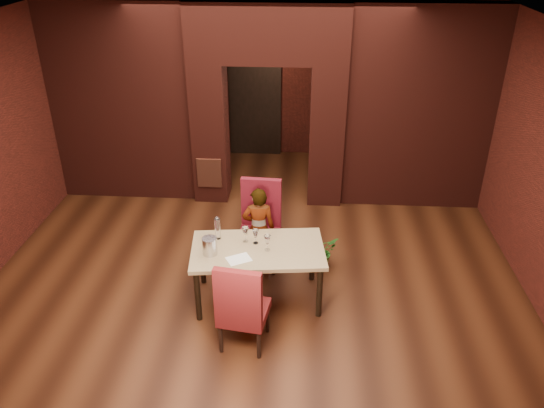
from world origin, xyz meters
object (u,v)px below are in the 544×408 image
at_px(wine_glass_a, 245,235).
at_px(water_bottle, 218,228).
at_px(chair_far, 259,226).
at_px(person_seated, 259,229).
at_px(wine_glass_b, 256,237).
at_px(chair_near, 244,302).
at_px(dining_table, 258,274).
at_px(wine_glass_c, 267,243).
at_px(potted_plant, 322,251).
at_px(wine_bucket, 210,246).

relative_size(wine_glass_a, water_bottle, 0.66).
bearing_deg(chair_far, person_seated, -86.84).
distance_m(chair_far, wine_glass_a, 0.68).
bearing_deg(water_bottle, wine_glass_b, -9.23).
distance_m(chair_near, wine_glass_b, 0.95).
relative_size(dining_table, wine_glass_c, 7.69).
distance_m(chair_near, wine_glass_a, 0.98).
bearing_deg(chair_near, chair_far, -82.71).
bearing_deg(dining_table, wine_glass_b, 101.15).
bearing_deg(dining_table, wine_glass_a, 132.71).
height_order(dining_table, wine_glass_a, wine_glass_a).
relative_size(wine_glass_b, potted_plant, 0.42).
relative_size(dining_table, person_seated, 1.33).
height_order(chair_far, person_seated, chair_far).
distance_m(dining_table, water_bottle, 0.76).
xyz_separation_m(wine_bucket, potted_plant, (1.35, 0.95, -0.63)).
bearing_deg(chair_near, person_seated, -82.74).
relative_size(wine_glass_c, water_bottle, 0.69).
bearing_deg(wine_glass_a, wine_bucket, -142.41).
bearing_deg(wine_glass_c, chair_near, -104.83).
xyz_separation_m(dining_table, chair_near, (-0.08, -0.79, 0.19)).
distance_m(wine_glass_b, water_bottle, 0.48).
distance_m(wine_glass_c, potted_plant, 1.24).
relative_size(person_seated, wine_glass_c, 5.77).
relative_size(wine_glass_b, water_bottle, 0.63).
height_order(chair_far, potted_plant, chair_far).
xyz_separation_m(dining_table, person_seated, (-0.06, 0.71, 0.22)).
xyz_separation_m(wine_glass_b, wine_glass_c, (0.15, -0.15, 0.01)).
distance_m(water_bottle, potted_plant, 1.59).
xyz_separation_m(wine_glass_b, water_bottle, (-0.47, 0.08, 0.06)).
xyz_separation_m(water_bottle, potted_plant, (1.31, 0.60, -0.67)).
xyz_separation_m(person_seated, wine_bucket, (-0.49, -0.86, 0.26)).
relative_size(dining_table, chair_near, 1.42).
relative_size(chair_near, wine_glass_b, 5.93).
distance_m(dining_table, wine_glass_a, 0.52).
distance_m(wine_glass_b, potted_plant, 1.24).
relative_size(wine_glass_c, potted_plant, 0.46).
height_order(dining_table, wine_glass_c, wine_glass_c).
relative_size(dining_table, potted_plant, 3.57).
xyz_separation_m(chair_far, wine_glass_a, (-0.11, -0.62, 0.25)).
xyz_separation_m(dining_table, wine_glass_c, (0.12, -0.03, 0.48)).
xyz_separation_m(chair_near, water_bottle, (-0.43, 0.98, 0.34)).
bearing_deg(wine_glass_b, chair_far, 91.76).
height_order(wine_glass_c, potted_plant, wine_glass_c).
xyz_separation_m(wine_glass_c, potted_plant, (0.68, 0.82, -0.63)).
bearing_deg(chair_far, wine_glass_b, -84.79).
distance_m(chair_far, water_bottle, 0.79).
height_order(wine_glass_b, wine_glass_c, wine_glass_c).
bearing_deg(wine_glass_a, water_bottle, 171.84).
height_order(wine_glass_a, wine_glass_c, wine_glass_c).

